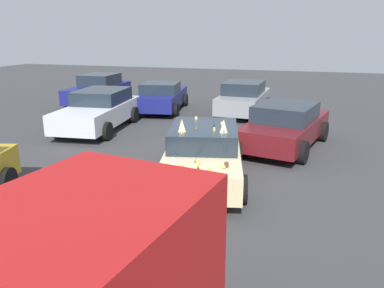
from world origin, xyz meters
TOP-DOWN VIEW (x-y plane):
  - ground_plane at (0.00, 0.00)m, footprint 60.00×60.00m
  - art_car_decorated at (0.02, 0.00)m, footprint 4.68×2.71m
  - parked_sedan_far_right at (8.56, 7.91)m, footprint 4.47×2.19m
  - parked_sedan_far_left at (3.95, 5.21)m, footprint 4.72×2.41m
  - parked_sedan_behind_right at (8.00, 4.25)m, footprint 4.46×2.51m
  - parked_sedan_behind_left at (3.49, -1.77)m, footprint 4.72×2.78m
  - parked_sedan_near_left at (8.35, 0.40)m, footprint 4.34×2.12m

SIDE VIEW (x-z plane):
  - ground_plane at x=0.00m, z-range 0.00..0.00m
  - parked_sedan_behind_right at x=8.00m, z-range 0.00..1.36m
  - art_car_decorated at x=0.02m, z-range -0.13..1.52m
  - parked_sedan_behind_left at x=3.49m, z-range 0.01..1.44m
  - parked_sedan_near_left at x=8.35m, z-range 0.00..1.49m
  - parked_sedan_far_left at x=3.95m, z-range 0.01..1.49m
  - parked_sedan_far_right at x=8.56m, z-range -0.01..1.54m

